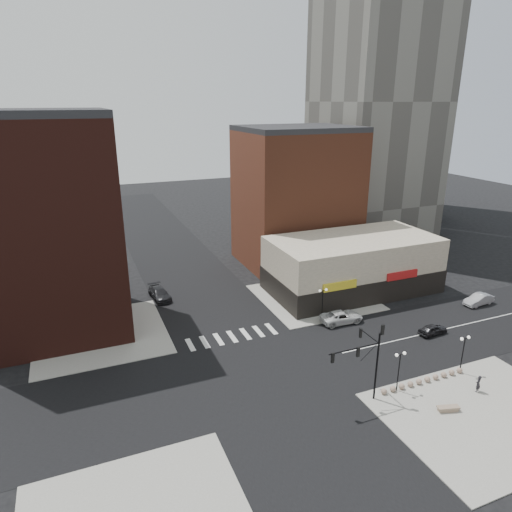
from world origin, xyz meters
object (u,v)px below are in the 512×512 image
street_lamp_se_a (400,362)px  stone_bench (448,409)px  dark_sedan_east (433,329)px  dark_sedan_north (160,293)px  street_lamp_ne (323,296)px  silver_sedan (479,300)px  pedestrian (478,384)px  street_lamp_se_b (464,345)px  white_suv (341,317)px  traffic_signal (367,353)px

street_lamp_se_a → stone_bench: bearing=-61.8°
dark_sedan_east → dark_sedan_north: 36.41m
street_lamp_se_a → dark_sedan_north: (-16.89, 30.51, -2.51)m
street_lamp_ne → silver_sedan: street_lamp_ne is taller
dark_sedan_north → pedestrian: pedestrian is taller
street_lamp_se_b → white_suv: (-5.07, 14.45, -2.53)m
pedestrian → stone_bench: 4.93m
dark_sedan_north → street_lamp_se_b: bearing=-57.4°
street_lamp_se_a → street_lamp_se_b: (8.00, 0.00, 0.00)m
dark_sedan_north → white_suv: bearing=-45.6°
street_lamp_se_a → street_lamp_ne: (1.00, 16.00, 0.00)m
pedestrian → stone_bench: (-4.75, -1.17, -0.62)m
street_lamp_se_a → dark_sedan_north: size_ratio=0.77×
traffic_signal → white_suv: bearing=64.9°
pedestrian → street_lamp_ne: bearing=-92.7°
street_lamp_se_a → street_lamp_se_b: size_ratio=1.00×
pedestrian → stone_bench: bearing=-6.4°
stone_bench → silver_sedan: bearing=53.2°
street_lamp_se_b → dark_sedan_north: bearing=129.2°
street_lamp_se_a → stone_bench: size_ratio=1.98×
dark_sedan_north → pedestrian: 41.26m
traffic_signal → silver_sedan: bearing=23.3°
traffic_signal → street_lamp_se_a: bearing=-2.6°
stone_bench → dark_sedan_east: bearing=68.2°
pedestrian → stone_bench: pedestrian is taller
stone_bench → street_lamp_se_a: bearing=133.9°
pedestrian → street_lamp_se_a: bearing=-44.0°
dark_sedan_east → street_lamp_se_b: bearing=151.8°
traffic_signal → dark_sedan_east: bearing=26.1°
silver_sedan → white_suv: bearing=-102.2°
dark_sedan_east → dark_sedan_north: size_ratio=0.69×
traffic_signal → stone_bench: size_ratio=3.71×
white_suv → dark_sedan_north: 25.51m
traffic_signal → pedestrian: bearing=-16.8°
street_lamp_se_a → stone_bench: street_lamp_se_a is taller
street_lamp_se_a → dark_sedan_east: bearing=33.7°
street_lamp_ne → white_suv: (1.93, -1.55, -2.53)m
silver_sedan → dark_sedan_north: bearing=-119.8°
street_lamp_se_a → street_lamp_se_b: same height
street_lamp_se_b → dark_sedan_east: bearing=65.9°
dark_sedan_north → street_lamp_se_a: bearing=-67.6°
street_lamp_se_a → pedestrian: size_ratio=2.38×
stone_bench → street_lamp_se_b: bearing=52.5°
street_lamp_se_b → traffic_signal: bearing=179.2°
white_suv → stone_bench: white_suv is taller
silver_sedan → stone_bench: (-20.97, -16.08, -0.38)m
street_lamp_ne → dark_sedan_east: street_lamp_ne is taller
white_suv → traffic_signal: bearing=157.0°
pedestrian → street_lamp_se_b: bearing=-127.4°
street_lamp_se_b → street_lamp_ne: bearing=113.6°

